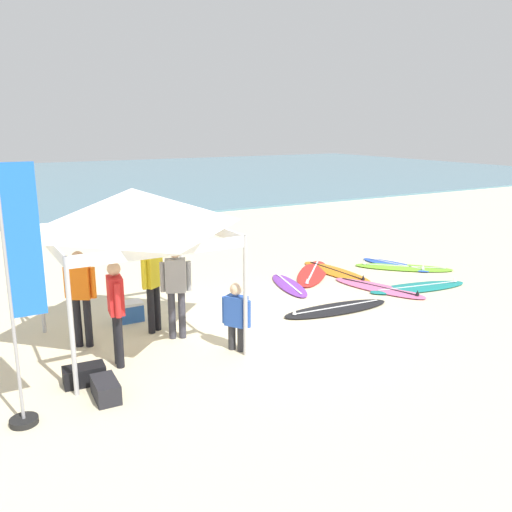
{
  "coord_description": "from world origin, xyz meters",
  "views": [
    {
      "loc": [
        -4.94,
        -8.53,
        3.77
      ],
      "look_at": [
        0.71,
        1.3,
        1.0
      ],
      "focal_mm": 37.75,
      "sensor_mm": 36.0,
      "label": 1
    }
  ],
  "objects_px": {
    "surfboard_pink": "(379,288)",
    "banner_flag": "(21,307)",
    "canopy_tent": "(133,210)",
    "surfboard_red": "(313,273)",
    "surfboard_orange": "(336,272)",
    "person_yellow": "(153,281)",
    "surfboard_purple": "(289,285)",
    "surfboard_blue": "(395,265)",
    "person_grey": "(176,286)",
    "gear_bag_near_tent": "(84,375)",
    "person_red": "(116,307)",
    "person_blue": "(236,314)",
    "surfboard_black": "(336,309)",
    "cooler_box": "(130,311)",
    "surfboard_teal": "(418,287)",
    "gear_bag_by_pole": "(106,389)",
    "person_orange": "(81,292)",
    "surfboard_lime": "(403,267)"
  },
  "relations": [
    {
      "from": "surfboard_blue",
      "to": "surfboard_pink",
      "type": "bearing_deg",
      "value": -143.23
    },
    {
      "from": "surfboard_teal",
      "to": "person_grey",
      "type": "xyz_separation_m",
      "value": [
        -6.07,
        0.01,
        0.95
      ]
    },
    {
      "from": "surfboard_lime",
      "to": "person_red",
      "type": "distance_m",
      "value": 8.63
    },
    {
      "from": "surfboard_pink",
      "to": "banner_flag",
      "type": "height_order",
      "value": "banner_flag"
    },
    {
      "from": "surfboard_lime",
      "to": "canopy_tent",
      "type": "bearing_deg",
      "value": -169.85
    },
    {
      "from": "gear_bag_near_tent",
      "to": "surfboard_purple",
      "type": "bearing_deg",
      "value": 26.13
    },
    {
      "from": "surfboard_pink",
      "to": "banner_flag",
      "type": "relative_size",
      "value": 0.73
    },
    {
      "from": "surfboard_black",
      "to": "surfboard_red",
      "type": "xyz_separation_m",
      "value": [
        1.2,
        2.51,
        -0.0
      ]
    },
    {
      "from": "person_yellow",
      "to": "banner_flag",
      "type": "height_order",
      "value": "banner_flag"
    },
    {
      "from": "cooler_box",
      "to": "person_yellow",
      "type": "bearing_deg",
      "value": -72.59
    },
    {
      "from": "surfboard_lime",
      "to": "person_blue",
      "type": "height_order",
      "value": "person_blue"
    },
    {
      "from": "gear_bag_near_tent",
      "to": "person_red",
      "type": "bearing_deg",
      "value": 30.87
    },
    {
      "from": "surfboard_pink",
      "to": "person_blue",
      "type": "distance_m",
      "value": 4.8
    },
    {
      "from": "canopy_tent",
      "to": "surfboard_red",
      "type": "distance_m",
      "value": 6.18
    },
    {
      "from": "surfboard_black",
      "to": "cooler_box",
      "type": "height_order",
      "value": "cooler_box"
    },
    {
      "from": "surfboard_blue",
      "to": "person_grey",
      "type": "distance_m",
      "value": 7.39
    },
    {
      "from": "person_yellow",
      "to": "surfboard_teal",
      "type": "bearing_deg",
      "value": -4.72
    },
    {
      "from": "banner_flag",
      "to": "surfboard_orange",
      "type": "bearing_deg",
      "value": 25.45
    },
    {
      "from": "canopy_tent",
      "to": "surfboard_red",
      "type": "height_order",
      "value": "canopy_tent"
    },
    {
      "from": "person_orange",
      "to": "banner_flag",
      "type": "xyz_separation_m",
      "value": [
        -1.15,
        -2.18,
        0.59
      ]
    },
    {
      "from": "person_yellow",
      "to": "person_blue",
      "type": "xyz_separation_m",
      "value": [
        0.93,
        -1.53,
        -0.33
      ]
    },
    {
      "from": "surfboard_orange",
      "to": "person_yellow",
      "type": "xyz_separation_m",
      "value": [
        -5.49,
        -1.54,
        0.95
      ]
    },
    {
      "from": "canopy_tent",
      "to": "surfboard_orange",
      "type": "bearing_deg",
      "value": 18.18
    },
    {
      "from": "canopy_tent",
      "to": "banner_flag",
      "type": "bearing_deg",
      "value": -137.88
    },
    {
      "from": "surfboard_purple",
      "to": "surfboard_blue",
      "type": "bearing_deg",
      "value": 2.34
    },
    {
      "from": "person_red",
      "to": "gear_bag_near_tent",
      "type": "distance_m",
      "value": 1.13
    },
    {
      "from": "gear_bag_near_tent",
      "to": "cooler_box",
      "type": "xyz_separation_m",
      "value": [
        1.39,
        2.26,
        0.06
      ]
    },
    {
      "from": "surfboard_teal",
      "to": "person_blue",
      "type": "distance_m",
      "value": 5.52
    },
    {
      "from": "person_grey",
      "to": "surfboard_black",
      "type": "bearing_deg",
      "value": -4.21
    },
    {
      "from": "surfboard_red",
      "to": "person_blue",
      "type": "bearing_deg",
      "value": -140.44
    },
    {
      "from": "surfboard_blue",
      "to": "gear_bag_by_pole",
      "type": "bearing_deg",
      "value": -158.91
    },
    {
      "from": "surfboard_teal",
      "to": "cooler_box",
      "type": "relative_size",
      "value": 5.31
    },
    {
      "from": "surfboard_black",
      "to": "person_red",
      "type": "bearing_deg",
      "value": -175.8
    },
    {
      "from": "surfboard_red",
      "to": "person_blue",
      "type": "relative_size",
      "value": 1.98
    },
    {
      "from": "surfboard_lime",
      "to": "person_grey",
      "type": "distance_m",
      "value": 7.3
    },
    {
      "from": "canopy_tent",
      "to": "gear_bag_by_pole",
      "type": "bearing_deg",
      "value": -121.62
    },
    {
      "from": "surfboard_red",
      "to": "cooler_box",
      "type": "xyz_separation_m",
      "value": [
        -5.12,
        -0.97,
        0.16
      ]
    },
    {
      "from": "surfboard_lime",
      "to": "person_blue",
      "type": "distance_m",
      "value": 6.91
    },
    {
      "from": "surfboard_red",
      "to": "person_blue",
      "type": "distance_m",
      "value": 5.16
    },
    {
      "from": "surfboard_orange",
      "to": "banner_flag",
      "type": "relative_size",
      "value": 0.74
    },
    {
      "from": "person_orange",
      "to": "banner_flag",
      "type": "distance_m",
      "value": 2.53
    },
    {
      "from": "person_red",
      "to": "banner_flag",
      "type": "distance_m",
      "value": 1.94
    },
    {
      "from": "surfboard_pink",
      "to": "gear_bag_near_tent",
      "type": "height_order",
      "value": "gear_bag_near_tent"
    },
    {
      "from": "person_blue",
      "to": "person_red",
      "type": "bearing_deg",
      "value": 167.75
    },
    {
      "from": "surfboard_purple",
      "to": "surfboard_red",
      "type": "height_order",
      "value": "same"
    },
    {
      "from": "person_red",
      "to": "surfboard_red",
      "type": "bearing_deg",
      "value": 25.91
    },
    {
      "from": "surfboard_purple",
      "to": "surfboard_lime",
      "type": "xyz_separation_m",
      "value": [
        3.57,
        -0.16,
        -0.0
      ]
    },
    {
      "from": "surfboard_black",
      "to": "surfboard_red",
      "type": "relative_size",
      "value": 1.06
    },
    {
      "from": "person_yellow",
      "to": "person_orange",
      "type": "xyz_separation_m",
      "value": [
        -1.31,
        -0.06,
        0.0
      ]
    },
    {
      "from": "person_grey",
      "to": "cooler_box",
      "type": "distance_m",
      "value": 1.58
    }
  ]
}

